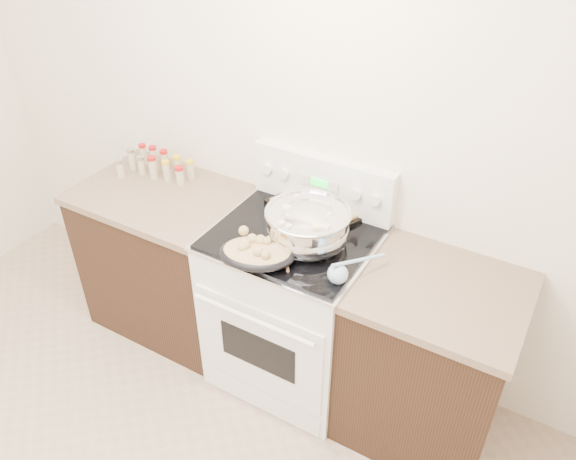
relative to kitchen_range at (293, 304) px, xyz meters
The scene contains 9 objects.
counter_left 0.83m from the kitchen_range, behind, with size 0.93×0.67×0.92m.
counter_right 0.73m from the kitchen_range, ahead, with size 0.73×0.67×0.92m.
kitchen_range is the anchor object (origin of this frame).
mixing_bowl 0.55m from the kitchen_range, 18.81° to the right, with size 0.40×0.40×0.23m.
roasting_pan 0.57m from the kitchen_range, 98.88° to the right, with size 0.41×0.35×0.11m.
baking_sheet 0.52m from the kitchen_range, 90.63° to the left, with size 0.52×0.45×0.06m.
wooden_spoon 0.52m from the kitchen_range, 87.04° to the right, with size 0.16×0.21×0.04m.
blue_ladle 0.62m from the kitchen_range, 29.74° to the right, with size 0.17×0.27×0.11m.
spice_jars 1.10m from the kitchen_range, behind, with size 0.40×0.24×0.13m.
Camera 1 is at (1.42, -0.47, 2.51)m, focal length 35.00 mm.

